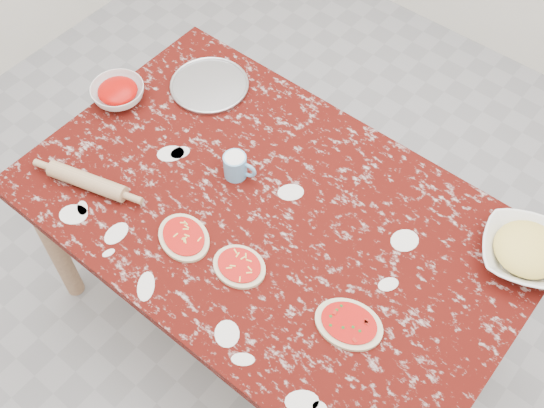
{
  "coord_description": "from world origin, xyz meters",
  "views": [
    {
      "loc": [
        0.75,
        -0.92,
        2.49
      ],
      "look_at": [
        0.0,
        0.0,
        0.8
      ],
      "focal_mm": 44.01,
      "sensor_mm": 36.0,
      "label": 1
    }
  ],
  "objects_px": {
    "sauce_bowl": "(118,93)",
    "cheese_bowl": "(525,253)",
    "worktable": "(272,227)",
    "pizza_tray": "(209,86)",
    "rolling_pin": "(87,181)",
    "flour_mug": "(236,166)"
  },
  "relations": [
    {
      "from": "sauce_bowl",
      "to": "flour_mug",
      "type": "bearing_deg",
      "value": 0.66
    },
    {
      "from": "pizza_tray",
      "to": "sauce_bowl",
      "type": "distance_m",
      "value": 0.33
    },
    {
      "from": "sauce_bowl",
      "to": "rolling_pin",
      "type": "xyz_separation_m",
      "value": [
        0.21,
        -0.33,
        -0.0
      ]
    },
    {
      "from": "pizza_tray",
      "to": "rolling_pin",
      "type": "height_order",
      "value": "rolling_pin"
    },
    {
      "from": "worktable",
      "to": "pizza_tray",
      "type": "distance_m",
      "value": 0.61
    },
    {
      "from": "sauce_bowl",
      "to": "rolling_pin",
      "type": "bearing_deg",
      "value": -57.95
    },
    {
      "from": "worktable",
      "to": "flour_mug",
      "type": "relative_size",
      "value": 14.18
    },
    {
      "from": "cheese_bowl",
      "to": "flour_mug",
      "type": "distance_m",
      "value": 0.93
    },
    {
      "from": "worktable",
      "to": "rolling_pin",
      "type": "bearing_deg",
      "value": -150.89
    },
    {
      "from": "flour_mug",
      "to": "cheese_bowl",
      "type": "bearing_deg",
      "value": 19.09
    },
    {
      "from": "sauce_bowl",
      "to": "cheese_bowl",
      "type": "xyz_separation_m",
      "value": [
        1.43,
        0.31,
        0.0
      ]
    },
    {
      "from": "flour_mug",
      "to": "worktable",
      "type": "bearing_deg",
      "value": -13.7
    },
    {
      "from": "cheese_bowl",
      "to": "flour_mug",
      "type": "relative_size",
      "value": 2.36
    },
    {
      "from": "sauce_bowl",
      "to": "cheese_bowl",
      "type": "bearing_deg",
      "value": 12.25
    },
    {
      "from": "cheese_bowl",
      "to": "pizza_tray",
      "type": "bearing_deg",
      "value": -177.13
    },
    {
      "from": "flour_mug",
      "to": "rolling_pin",
      "type": "xyz_separation_m",
      "value": [
        -0.34,
        -0.34,
        -0.02
      ]
    },
    {
      "from": "worktable",
      "to": "sauce_bowl",
      "type": "distance_m",
      "value": 0.75
    },
    {
      "from": "flour_mug",
      "to": "pizza_tray",
      "type": "bearing_deg",
      "value": 144.57
    },
    {
      "from": "cheese_bowl",
      "to": "rolling_pin",
      "type": "xyz_separation_m",
      "value": [
        -1.22,
        -0.65,
        -0.01
      ]
    },
    {
      "from": "rolling_pin",
      "to": "sauce_bowl",
      "type": "bearing_deg",
      "value": 122.05
    },
    {
      "from": "sauce_bowl",
      "to": "rolling_pin",
      "type": "relative_size",
      "value": 0.69
    },
    {
      "from": "flour_mug",
      "to": "rolling_pin",
      "type": "bearing_deg",
      "value": -135.13
    }
  ]
}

